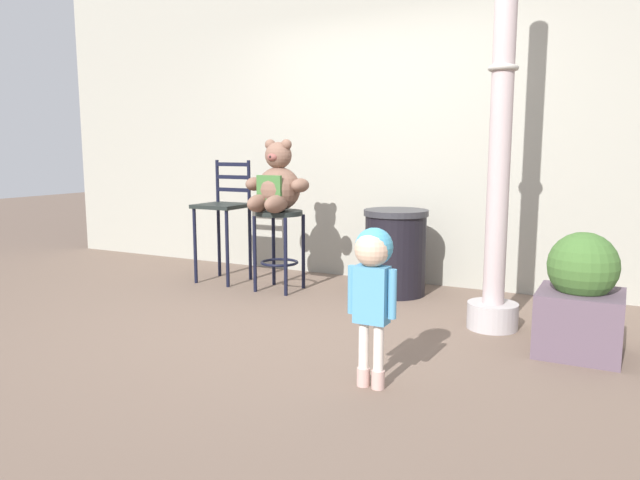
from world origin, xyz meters
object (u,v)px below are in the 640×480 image
at_px(lamppost, 500,151).
at_px(teddy_bear, 277,185).
at_px(child_walking, 373,273).
at_px(bar_chair_empty, 224,212).
at_px(trash_bin, 395,252).
at_px(planter_with_shrub, 581,298).
at_px(bar_stool_with_teddy, 279,233).

bearing_deg(lamppost, teddy_bear, 171.66).
relative_size(child_walking, bar_chair_empty, 0.74).
height_order(child_walking, lamppost, lamppost).
height_order(child_walking, trash_bin, child_walking).
bearing_deg(teddy_bear, bar_chair_empty, 169.18).
relative_size(lamppost, planter_with_shrub, 4.07).
height_order(teddy_bear, lamppost, lamppost).
relative_size(bar_stool_with_teddy, bar_chair_empty, 0.62).
height_order(bar_stool_with_teddy, lamppost, lamppost).
bearing_deg(planter_with_shrub, trash_bin, 148.63).
bearing_deg(planter_with_shrub, child_walking, -131.07).
bearing_deg(trash_bin, bar_stool_with_teddy, -161.14).
height_order(trash_bin, bar_chair_empty, bar_chair_empty).
relative_size(teddy_bear, trash_bin, 0.84).
bearing_deg(trash_bin, planter_with_shrub, -31.37).
bearing_deg(child_walking, planter_with_shrub, -7.17).
bearing_deg(bar_chair_empty, bar_stool_with_teddy, -8.22).
xyz_separation_m(lamppost, planter_with_shrub, (0.57, -0.29, -0.87)).
bearing_deg(lamppost, trash_bin, 146.24).
distance_m(bar_chair_empty, planter_with_shrub, 3.22).
distance_m(bar_stool_with_teddy, planter_with_shrub, 2.55).
bearing_deg(trash_bin, teddy_bear, -159.51).
bearing_deg(bar_chair_empty, trash_bin, 8.18).
relative_size(bar_stool_with_teddy, child_walking, 0.84).
relative_size(teddy_bear, child_walking, 0.73).
bearing_deg(child_walking, bar_chair_empty, 85.56).
relative_size(trash_bin, lamppost, 0.24).
xyz_separation_m(lamppost, bar_chair_empty, (-2.56, 0.40, -0.56)).
xyz_separation_m(bar_stool_with_teddy, bar_chair_empty, (-0.65, 0.09, 0.15)).
distance_m(trash_bin, planter_with_shrub, 1.78).
xyz_separation_m(teddy_bear, planter_with_shrub, (2.47, -0.57, -0.58)).
xyz_separation_m(bar_stool_with_teddy, planter_with_shrub, (2.47, -0.60, -0.17)).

